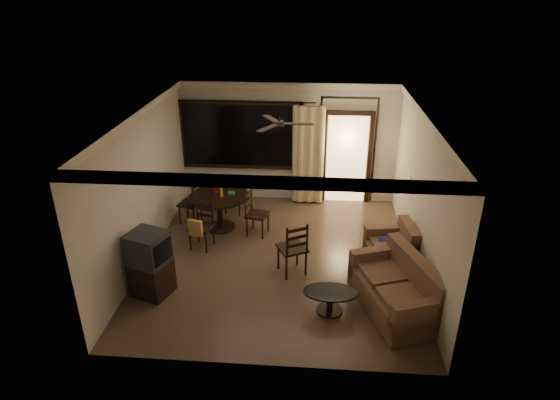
# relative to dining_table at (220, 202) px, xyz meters

# --- Properties ---
(ground) EXTENTS (5.50, 5.50, 0.00)m
(ground) POSITION_rel_dining_table_xyz_m (1.35, -1.13, -0.61)
(ground) COLOR #7F6651
(ground) RESTS_ON ground
(room_shell) EXTENTS (5.50, 6.70, 5.50)m
(room_shell) POSITION_rel_dining_table_xyz_m (1.94, 0.65, 1.22)
(room_shell) COLOR beige
(room_shell) RESTS_ON ground
(dining_table) EXTENTS (1.23, 1.23, 0.99)m
(dining_table) POSITION_rel_dining_table_xyz_m (0.00, 0.00, 0.00)
(dining_table) COLOR black
(dining_table) RESTS_ON ground
(dining_chair_west) EXTENTS (0.51, 0.51, 0.95)m
(dining_chair_west) POSITION_rel_dining_table_xyz_m (-0.69, 0.20, -0.32)
(dining_chair_west) COLOR black
(dining_chair_west) RESTS_ON ground
(dining_chair_east) EXTENTS (0.51, 0.51, 0.95)m
(dining_chair_east) POSITION_rel_dining_table_xyz_m (0.81, -0.20, -0.32)
(dining_chair_east) COLOR black
(dining_chair_east) RESTS_ON ground
(dining_chair_south) EXTENTS (0.51, 0.55, 0.95)m
(dining_chair_south) POSITION_rel_dining_table_xyz_m (-0.21, -0.83, -0.30)
(dining_chair_south) COLOR black
(dining_chair_south) RESTS_ON ground
(dining_chair_north) EXTENTS (0.51, 0.51, 0.95)m
(dining_chair_north) POSITION_rel_dining_table_xyz_m (0.19, 0.76, -0.32)
(dining_chair_north) COLOR black
(dining_chair_north) RESTS_ON ground
(tv_cabinet) EXTENTS (0.74, 0.71, 1.14)m
(tv_cabinet) POSITION_rel_dining_table_xyz_m (-0.70, -2.37, -0.03)
(tv_cabinet) COLOR black
(tv_cabinet) RESTS_ON ground
(sofa) EXTENTS (1.39, 1.88, 0.90)m
(sofa) POSITION_rel_dining_table_xyz_m (3.35, -2.49, -0.25)
(sofa) COLOR #482521
(sofa) RESTS_ON ground
(armchair) EXTENTS (0.92, 0.92, 0.82)m
(armchair) POSITION_rel_dining_table_xyz_m (3.45, -1.19, -0.27)
(armchair) COLOR #482521
(armchair) RESTS_ON ground
(coffee_table) EXTENTS (0.86, 0.52, 0.38)m
(coffee_table) POSITION_rel_dining_table_xyz_m (2.28, -2.62, -0.35)
(coffee_table) COLOR black
(coffee_table) RESTS_ON ground
(side_chair) EXTENTS (0.63, 0.63, 1.05)m
(side_chair) POSITION_rel_dining_table_xyz_m (1.62, -1.57, -0.29)
(side_chair) COLOR black
(side_chair) RESTS_ON ground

